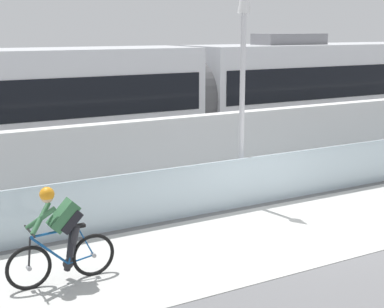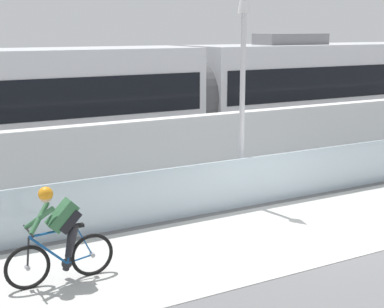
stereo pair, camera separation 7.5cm
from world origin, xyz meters
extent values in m
plane|color=slate|center=(0.00, 0.00, 0.00)|extent=(200.00, 200.00, 0.00)
cube|color=beige|center=(0.00, 0.00, 0.01)|extent=(32.00, 3.20, 0.01)
cube|color=silver|center=(0.00, 1.85, 0.57)|extent=(32.00, 0.05, 1.13)
cube|color=silver|center=(0.00, 3.65, 0.94)|extent=(32.00, 0.36, 1.88)
cube|color=#595654|center=(0.00, 6.13, 0.00)|extent=(32.00, 0.08, 0.01)
cube|color=#595654|center=(0.00, 7.57, 0.00)|extent=(32.00, 0.08, 0.01)
cube|color=silver|center=(-4.57, 6.85, 1.90)|extent=(11.00, 2.50, 3.10)
cube|color=#4C4C51|center=(-4.57, 6.85, 0.53)|extent=(10.78, 2.53, 0.28)
cube|color=#232326|center=(-1.05, 6.85, 0.36)|extent=(1.40, 1.88, 0.20)
cylinder|color=black|center=(-1.05, 6.13, 0.30)|extent=(0.60, 0.10, 0.60)
cylinder|color=black|center=(-1.05, 7.57, 0.30)|extent=(0.60, 0.10, 0.60)
cube|color=silver|center=(6.93, 6.85, 1.90)|extent=(11.00, 2.50, 3.10)
cube|color=black|center=(6.93, 6.85, 2.25)|extent=(10.56, 2.54, 1.04)
cube|color=#4C4C51|center=(6.93, 6.85, 0.53)|extent=(10.78, 2.53, 0.28)
cube|color=slate|center=(4.95, 6.85, 3.63)|extent=(2.40, 1.10, 0.36)
cube|color=#232326|center=(3.41, 6.85, 0.36)|extent=(1.40, 1.88, 0.20)
cylinder|color=black|center=(3.41, 6.13, 0.30)|extent=(0.60, 0.10, 0.60)
cylinder|color=black|center=(3.41, 7.57, 0.30)|extent=(0.60, 0.10, 0.60)
cylinder|color=black|center=(10.45, 7.57, 0.30)|extent=(0.60, 0.10, 0.60)
cylinder|color=#59595B|center=(1.18, 6.85, 1.90)|extent=(0.60, 2.30, 2.30)
torus|color=black|center=(-5.62, 0.00, 0.36)|extent=(0.72, 0.06, 0.72)
cylinder|color=#99999E|center=(-5.62, 0.00, 0.36)|extent=(0.07, 0.10, 0.07)
torus|color=black|center=(-4.57, 0.00, 0.36)|extent=(0.72, 0.06, 0.72)
cylinder|color=#99999E|center=(-4.57, 0.00, 0.36)|extent=(0.07, 0.10, 0.07)
cylinder|color=#144C8C|center=(-5.29, 0.00, 0.57)|extent=(0.60, 0.04, 0.58)
cylinder|color=#144C8C|center=(-4.91, 0.00, 0.59)|extent=(0.22, 0.04, 0.59)
cylinder|color=#144C8C|center=(-5.20, 0.00, 0.86)|extent=(0.76, 0.04, 0.07)
cylinder|color=#144C8C|center=(-4.79, 0.00, 0.33)|extent=(0.43, 0.03, 0.09)
cylinder|color=#144C8C|center=(-4.70, 0.00, 0.62)|extent=(0.27, 0.02, 0.53)
cylinder|color=black|center=(-5.60, 0.00, 0.60)|extent=(0.08, 0.03, 0.49)
cube|color=black|center=(-4.82, 0.00, 0.90)|extent=(0.24, 0.10, 0.05)
cylinder|color=black|center=(-5.57, 0.00, 0.95)|extent=(0.03, 0.58, 0.03)
cylinder|color=#262628|center=(-5.00, 0.00, 0.30)|extent=(0.18, 0.02, 0.18)
cube|color=#33663F|center=(-5.04, 0.00, 1.11)|extent=(0.50, 0.28, 0.51)
cube|color=black|center=(-4.95, 0.00, 1.02)|extent=(0.38, 0.30, 0.38)
sphere|color=tan|center=(-5.28, 0.00, 1.46)|extent=(0.20, 0.20, 0.20)
sphere|color=orange|center=(-5.28, 0.00, 1.49)|extent=(0.23, 0.23, 0.23)
cylinder|color=#33663F|center=(-5.40, 0.00, 1.12)|extent=(0.44, 0.41, 0.41)
cylinder|color=#33663F|center=(-5.40, 0.00, 1.12)|extent=(0.44, 0.41, 0.41)
cylinder|color=black|center=(-4.93, 0.00, 0.55)|extent=(0.29, 0.33, 0.80)
cylinder|color=black|center=(-4.93, 0.00, 0.69)|extent=(0.29, 0.33, 0.54)
cylinder|color=gray|center=(-0.19, 2.15, 0.10)|extent=(0.24, 0.24, 0.20)
cylinder|color=silver|center=(-0.19, 2.15, 2.20)|extent=(0.12, 0.12, 4.20)
camera|label=1|loc=(-7.52, -8.39, 3.98)|focal=53.45mm
camera|label=2|loc=(-7.45, -8.43, 3.98)|focal=53.45mm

